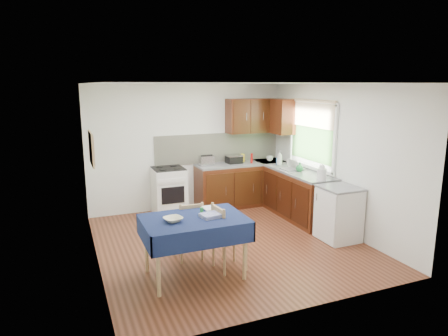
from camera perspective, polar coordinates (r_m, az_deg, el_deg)
name	(u,v)px	position (r m, az deg, el deg)	size (l,w,h in m)	color
floor	(229,243)	(6.50, 0.66, -10.60)	(4.20, 4.20, 0.00)	#4A2413
ceiling	(229,83)	(6.01, 0.71, 12.01)	(4.00, 4.20, 0.02)	white
wall_back	(188,147)	(8.08, -5.13, 3.02)	(4.00, 0.02, 2.50)	white
wall_front	(306,203)	(4.34, 11.59, -4.90)	(4.00, 0.02, 2.50)	white
wall_left	(93,177)	(5.68, -18.24, -1.28)	(0.02, 4.20, 2.50)	silver
wall_right	(335,157)	(7.14, 15.63, 1.46)	(0.02, 4.20, 2.50)	white
base_cabinets	(267,190)	(8.00, 6.13, -3.09)	(1.90, 2.30, 0.86)	#391609
worktop_back	(242,164)	(8.24, 2.53, 0.61)	(1.90, 0.60, 0.04)	slate
worktop_right	(299,172)	(7.56, 10.68, -0.60)	(0.60, 1.70, 0.04)	slate
worktop_corner	(269,161)	(8.53, 6.50, 0.93)	(0.60, 0.60, 0.04)	slate
splashback	(219,148)	(8.29, -0.79, 2.93)	(2.70, 0.02, 0.60)	beige
upper_cabinets	(263,116)	(8.32, 5.59, 7.42)	(1.20, 0.85, 0.70)	#391609
stove	(169,191)	(7.83, -7.87, -3.25)	(0.60, 0.61, 0.92)	white
window	(312,130)	(7.63, 12.42, 5.30)	(0.04, 1.48, 1.26)	#2C5322
fridge	(339,214)	(6.74, 16.08, -6.27)	(0.58, 0.60, 0.89)	white
corkboard	(92,149)	(5.91, -18.39, 2.65)	(0.04, 0.62, 0.47)	tan
dining_table	(194,226)	(5.21, -4.29, -8.22)	(1.32, 0.89, 0.80)	#0F143D
chair_far	(189,229)	(5.80, -4.97, -8.62)	(0.39, 0.39, 0.87)	tan
chair_near	(227,235)	(5.45, 0.37, -9.61)	(0.45, 0.45, 0.92)	tan
toaster	(207,161)	(7.93, -2.49, 1.06)	(0.29, 0.18, 0.22)	#B0B0B5
sandwich_press	(234,159)	(8.19, 1.43, 1.30)	(0.30, 0.26, 0.18)	black
sauce_bottle	(252,158)	(8.20, 3.97, 1.40)	(0.05, 0.05, 0.20)	red
yellow_packet	(241,158)	(8.33, 2.47, 1.45)	(0.12, 0.08, 0.16)	yellow
dish_rack	(293,168)	(7.69, 9.82, -0.03)	(0.42, 0.32, 0.20)	gray
kettle	(322,173)	(6.91, 13.77, -0.73)	(0.16, 0.16, 0.27)	white
cup	(270,159)	(8.46, 6.55, 1.35)	(0.14, 0.14, 0.11)	silver
soap_bottle_a	(280,158)	(8.06, 7.94, 1.45)	(0.11, 0.11, 0.29)	white
soap_bottle_b	(279,160)	(8.11, 7.88, 1.14)	(0.08, 0.09, 0.18)	blue
soap_bottle_c	(300,167)	(7.52, 10.76, 0.15)	(0.13, 0.13, 0.17)	#268B41
plate_bowl	(173,219)	(5.07, -7.28, -7.30)	(0.23, 0.23, 0.06)	#EBE6C0
book	(204,209)	(5.50, -2.90, -5.88)	(0.17, 0.23, 0.02)	white
spice_jar	(202,211)	(5.29, -3.20, -6.15)	(0.05, 0.05, 0.09)	#248535
tea_towel	(211,215)	(5.19, -1.82, -6.77)	(0.27, 0.21, 0.05)	navy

